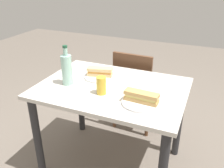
# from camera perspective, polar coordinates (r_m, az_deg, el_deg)

# --- Properties ---
(ground_plane) EXTENTS (8.00, 8.00, 0.00)m
(ground_plane) POSITION_cam_1_polar(r_m,az_deg,el_deg) (2.25, 0.00, -17.90)
(ground_plane) COLOR #6B6056
(dining_table) EXTENTS (1.09, 0.79, 0.75)m
(dining_table) POSITION_cam_1_polar(r_m,az_deg,el_deg) (1.87, 0.00, -3.89)
(dining_table) COLOR beige
(dining_table) RESTS_ON ground
(chair_far) EXTENTS (0.42, 0.42, 0.85)m
(chair_far) POSITION_cam_1_polar(r_m,az_deg,el_deg) (2.44, 5.38, -0.49)
(chair_far) COLOR brown
(chair_far) RESTS_ON ground
(plate_near) EXTENTS (0.26, 0.26, 0.01)m
(plate_near) POSITION_cam_1_polar(r_m,az_deg,el_deg) (1.97, -2.84, 1.79)
(plate_near) COLOR white
(plate_near) RESTS_ON dining_table
(baguette_sandwich_near) EXTENTS (0.21, 0.11, 0.07)m
(baguette_sandwich_near) POSITION_cam_1_polar(r_m,az_deg,el_deg) (1.95, -2.87, 2.90)
(baguette_sandwich_near) COLOR #DBB77A
(baguette_sandwich_near) RESTS_ON plate_near
(knife_near) EXTENTS (0.18, 0.03, 0.01)m
(knife_near) POSITION_cam_1_polar(r_m,az_deg,el_deg) (2.02, -2.80, 2.76)
(knife_near) COLOR silver
(knife_near) RESTS_ON plate_near
(plate_far) EXTENTS (0.26, 0.26, 0.01)m
(plate_far) POSITION_cam_1_polar(r_m,az_deg,el_deg) (1.60, 6.85, -4.30)
(plate_far) COLOR white
(plate_far) RESTS_ON dining_table
(baguette_sandwich_far) EXTENTS (0.23, 0.08, 0.07)m
(baguette_sandwich_far) POSITION_cam_1_polar(r_m,az_deg,el_deg) (1.58, 6.92, -3.00)
(baguette_sandwich_far) COLOR tan
(baguette_sandwich_far) RESTS_ON plate_far
(knife_far) EXTENTS (0.18, 0.05, 0.01)m
(knife_far) POSITION_cam_1_polar(r_m,az_deg,el_deg) (1.65, 7.17, -3.04)
(knife_far) COLOR silver
(knife_far) RESTS_ON plate_far
(water_bottle) EXTENTS (0.08, 0.08, 0.30)m
(water_bottle) POSITION_cam_1_polar(r_m,az_deg,el_deg) (1.84, -10.58, 3.46)
(water_bottle) COLOR #99C6B7
(water_bottle) RESTS_ON dining_table
(beer_glass) EXTENTS (0.07, 0.07, 0.13)m
(beer_glass) POSITION_cam_1_polar(r_m,az_deg,el_deg) (1.69, -2.54, -0.32)
(beer_glass) COLOR gold
(beer_glass) RESTS_ON dining_table
(paper_napkin) EXTENTS (0.18, 0.18, 0.00)m
(paper_napkin) POSITION_cam_1_polar(r_m,az_deg,el_deg) (2.02, 5.92, 2.14)
(paper_napkin) COLOR white
(paper_napkin) RESTS_ON dining_table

